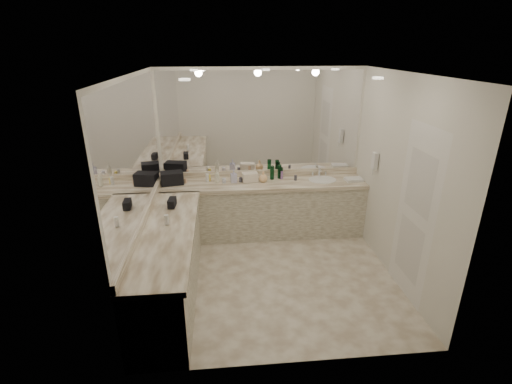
{
  "coord_description": "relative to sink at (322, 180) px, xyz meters",
  "views": [
    {
      "loc": [
        -0.62,
        -4.21,
        2.89
      ],
      "look_at": [
        -0.18,
        0.4,
        1.05
      ],
      "focal_mm": 26.0,
      "sensor_mm": 36.0,
      "label": 1
    }
  ],
  "objects": [
    {
      "name": "backsplash_left",
      "position": [
        -2.53,
        -1.2,
        0.05
      ],
      "size": [
        0.04,
        3.0,
        0.1
      ],
      "primitive_type": "cube",
      "color": "#F3E7CC",
      "rests_on": "vanity_left_top"
    },
    {
      "name": "black_toiletry_bag",
      "position": [
        -2.35,
        0.03,
        0.1
      ],
      "size": [
        0.37,
        0.27,
        0.19
      ],
      "primitive_type": "cube",
      "rotation": [
        0.0,
        0.0,
        0.19
      ],
      "color": "black",
      "rests_on": "vanity_back_top"
    },
    {
      "name": "wall_phone",
      "position": [
        0.61,
        -0.5,
        0.46
      ],
      "size": [
        0.06,
        0.1,
        0.24
      ],
      "primitive_type": "cube",
      "color": "white",
      "rests_on": "wall_right"
    },
    {
      "name": "ceiling",
      "position": [
        -0.95,
        -1.2,
        1.71
      ],
      "size": [
        3.2,
        3.2,
        0.0
      ],
      "primitive_type": "plane",
      "color": "white",
      "rests_on": "floor"
    },
    {
      "name": "amenity_bottle_1",
      "position": [
        -1.79,
        0.13,
        0.06
      ],
      "size": [
        0.05,
        0.05,
        0.1
      ],
      "primitive_type": "cylinder",
      "color": "#F2D84C",
      "rests_on": "vanity_back_top"
    },
    {
      "name": "soap_bottle_b",
      "position": [
        -1.4,
        0.02,
        0.11
      ],
      "size": [
        0.1,
        0.1,
        0.21
      ],
      "primitive_type": "imported",
      "rotation": [
        0.0,
        0.0,
        0.1
      ],
      "color": "silver",
      "rests_on": "vanity_back_top"
    },
    {
      "name": "hand_towel",
      "position": [
        0.48,
        -0.08,
        0.03
      ],
      "size": [
        0.28,
        0.2,
        0.04
      ],
      "primitive_type": "cube",
      "rotation": [
        0.0,
        0.0,
        0.08
      ],
      "color": "white",
      "rests_on": "vanity_back_top"
    },
    {
      "name": "lotion_left",
      "position": [
        -2.25,
        -1.38,
        0.07
      ],
      "size": [
        0.05,
        0.05,
        0.12
      ],
      "primitive_type": "cylinder",
      "color": "white",
      "rests_on": "vanity_left_top"
    },
    {
      "name": "amenity_bottle_7",
      "position": [
        -1.55,
        0.01,
        0.04
      ],
      "size": [
        0.06,
        0.06,
        0.07
      ],
      "primitive_type": "cylinder",
      "color": "silver",
      "rests_on": "vanity_back_top"
    },
    {
      "name": "sink",
      "position": [
        0.0,
        0.0,
        0.0
      ],
      "size": [
        0.44,
        0.44,
        0.03
      ],
      "primitive_type": "cylinder",
      "color": "white",
      "rests_on": "vanity_back_top"
    },
    {
      "name": "soap_bottle_c",
      "position": [
        -0.95,
        -0.0,
        0.09
      ],
      "size": [
        0.17,
        0.17,
        0.17
      ],
      "primitive_type": "imported",
      "rotation": [
        0.0,
        0.0,
        0.31
      ],
      "color": "#FFCB8B",
      "rests_on": "vanity_back_top"
    },
    {
      "name": "soap_bottle_a",
      "position": [
        -1.66,
        0.04,
        0.11
      ],
      "size": [
        0.11,
        0.11,
        0.21
      ],
      "primitive_type": "imported",
      "rotation": [
        0.0,
        0.0,
        0.38
      ],
      "color": "silver",
      "rests_on": "vanity_back_top"
    },
    {
      "name": "amenity_bottle_5",
      "position": [
        -0.64,
        0.12,
        0.07
      ],
      "size": [
        0.04,
        0.04,
        0.13
      ],
      "primitive_type": "cylinder",
      "color": "#9966B2",
      "rests_on": "vanity_back_top"
    },
    {
      "name": "vanity_back_top",
      "position": [
        -0.95,
        -0.01,
        -0.03
      ],
      "size": [
        3.2,
        0.64,
        0.06
      ],
      "primitive_type": "cube",
      "color": "#F3E7CC",
      "rests_on": "vanity_back_base"
    },
    {
      "name": "floor",
      "position": [
        -0.95,
        -1.2,
        -0.9
      ],
      "size": [
        3.2,
        3.2,
        0.0
      ],
      "primitive_type": "plane",
      "color": "beige",
      "rests_on": "ground"
    },
    {
      "name": "black_bag_spill",
      "position": [
        -2.25,
        -0.84,
        0.06
      ],
      "size": [
        0.1,
        0.2,
        0.11
      ],
      "primitive_type": "cube",
      "rotation": [
        0.0,
        0.0,
        -0.07
      ],
      "color": "black",
      "rests_on": "vanity_left_top"
    },
    {
      "name": "amenity_bottle_3",
      "position": [
        -1.3,
        0.03,
        0.04
      ],
      "size": [
        0.05,
        0.05,
        0.07
      ],
      "primitive_type": "cylinder",
      "color": "#3F3F4C",
      "rests_on": "vanity_back_top"
    },
    {
      "name": "vanity_left_base",
      "position": [
        -2.25,
        -1.5,
        -0.48
      ],
      "size": [
        0.6,
        2.4,
        0.84
      ],
      "primitive_type": "cube",
      "color": "beige",
      "rests_on": "floor"
    },
    {
      "name": "amenity_bottle_6",
      "position": [
        -0.43,
        0.02,
        0.05
      ],
      "size": [
        0.04,
        0.04,
        0.08
      ],
      "primitive_type": "cylinder",
      "color": "#3F3F4C",
      "rests_on": "vanity_back_top"
    },
    {
      "name": "mirror_left",
      "position": [
        -2.54,
        -1.2,
        0.88
      ],
      "size": [
        0.01,
        2.92,
        1.55
      ],
      "primitive_type": "cube",
      "color": "white",
      "rests_on": "wall_left"
    },
    {
      "name": "wall_back",
      "position": [
        -0.95,
        0.3,
        0.41
      ],
      "size": [
        3.2,
        0.02,
        2.6
      ],
      "primitive_type": "cube",
      "color": "silver",
      "rests_on": "floor"
    },
    {
      "name": "door",
      "position": [
        0.64,
        -1.7,
        0.16
      ],
      "size": [
        0.02,
        0.82,
        2.1
      ],
      "primitive_type": "cube",
      "color": "white",
      "rests_on": "wall_right"
    },
    {
      "name": "cream_cosmetic_case",
      "position": [
        -1.15,
        0.03,
        0.07
      ],
      "size": [
        0.25,
        0.17,
        0.14
      ],
      "primitive_type": "cube",
      "rotation": [
        0.0,
        0.0,
        0.12
      ],
      "color": "silver",
      "rests_on": "vanity_back_top"
    },
    {
      "name": "amenity_bottle_4",
      "position": [
        -1.81,
        0.1,
        0.07
      ],
      "size": [
        0.05,
        0.05,
        0.13
      ],
      "primitive_type": "cylinder",
      "color": "white",
      "rests_on": "vanity_back_top"
    },
    {
      "name": "amenity_bottle_2",
      "position": [
        -2.15,
        0.07,
        0.04
      ],
      "size": [
        0.05,
        0.05,
        0.07
      ],
      "primitive_type": "cylinder",
      "color": "#E0B28C",
      "rests_on": "vanity_back_top"
    },
    {
      "name": "green_bottle_2",
      "position": [
        -0.79,
        0.11,
        0.11
      ],
      "size": [
        0.06,
        0.06,
        0.22
      ],
      "primitive_type": "cylinder",
      "color": "#0F4D22",
      "rests_on": "vanity_back_top"
    },
    {
      "name": "green_bottle_1",
      "position": [
        -0.65,
        0.14,
        0.1
      ],
      "size": [
        0.07,
        0.07,
        0.18
      ],
      "primitive_type": "cylinder",
      "color": "#0F4D22",
      "rests_on": "vanity_back_top"
    },
    {
      "name": "faucet",
      "position": [
        0.0,
        0.21,
        0.07
      ],
      "size": [
        0.24,
        0.16,
        0.14
      ],
      "primitive_type": "cube",
      "color": "silver",
      "rests_on": "vanity_back_top"
    },
    {
      "name": "amenity_bottle_0",
      "position": [
        -1.12,
        0.1,
        0.06
      ],
      "size": [
        0.04,
        0.04,
        0.12
      ],
      "primitive_type": "cylinder",
      "color": "#E0B28C",
      "rests_on": "vanity_back_top"
    },
    {
      "name": "mirror_back",
      "position": [
        -0.95,
        0.29,
        0.88
      ],
      "size": [
        3.12,
        0.01,
        1.55
      ],
      "primitive_type": "cube",
      "color": "white",
      "rests_on": "wall_back"
    },
    {
      "name": "vanity_left_top",
      "position": [
        -2.24,
        -1.5,
        -0.03
      ],
      "size": [
        0.64,
        2.42,
        0.06
      ],
      "primitive_type": "cube",
      "color": "#F3E7CC",
      "rests_on": "vanity_left_base"
    },
    {
      "name": "backsplash_back",
      "position": [
        -0.95,
        0.28,
        0.05
      ],
      "size": [
        3.2,
        0.04,
        0.1
      ],
      "primitive_type": "cube",
      "color": "#F3E7CC",
      "rests_on": "vanity_back_top"
    },
    {
      "name": "wall_right",
      "position": [
        0.65,
        -1.2,
        0.41
      ],
      "size": [
        0.02,
        3.0,
        2.6
      ],
      "primitive_type": "cube",
      "color": "silver",
      "rests_on": "floor"
    },
    {
      "name": "green_bottle_0",
      "position": [
        -0.67,
        0.15,
        0.11
      ],
      "size": [
        0.06,
        0.06,
        0.22
      ],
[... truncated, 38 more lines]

